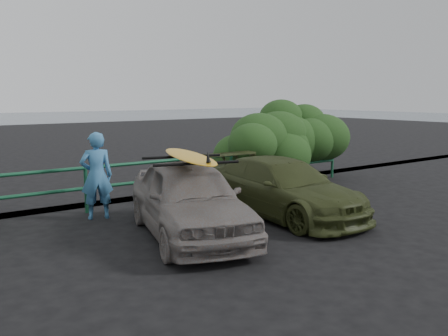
# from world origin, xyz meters

# --- Properties ---
(ground) EXTENTS (80.00, 80.00, 0.00)m
(ground) POSITION_xyz_m (0.00, 0.00, 0.00)
(ground) COLOR black
(guardrail) EXTENTS (14.00, 0.08, 1.04)m
(guardrail) POSITION_xyz_m (0.00, 5.00, 0.52)
(guardrail) COLOR #164E31
(guardrail) RESTS_ON ground
(shrub_right) EXTENTS (3.20, 2.40, 2.32)m
(shrub_right) POSITION_xyz_m (5.00, 5.50, 1.16)
(shrub_right) COLOR #214218
(shrub_right) RESTS_ON ground
(sedan) EXTENTS (2.77, 4.39, 1.39)m
(sedan) POSITION_xyz_m (-0.16, 2.10, 0.70)
(sedan) COLOR slate
(sedan) RESTS_ON ground
(olive_vehicle) EXTENTS (1.85, 4.28, 1.23)m
(olive_vehicle) POSITION_xyz_m (2.27, 2.23, 0.61)
(olive_vehicle) COLOR #353E1B
(olive_vehicle) RESTS_ON ground
(man) EXTENTS (0.76, 0.60, 1.83)m
(man) POSITION_xyz_m (-1.00, 4.37, 0.91)
(man) COLOR teal
(man) RESTS_ON ground
(roof_rack) EXTENTS (1.76, 1.46, 0.05)m
(roof_rack) POSITION_xyz_m (-0.16, 2.10, 1.42)
(roof_rack) COLOR black
(roof_rack) RESTS_ON sedan
(surfboard) EXTENTS (1.36, 2.82, 0.08)m
(surfboard) POSITION_xyz_m (-0.16, 2.10, 1.48)
(surfboard) COLOR gold
(surfboard) RESTS_ON roof_rack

